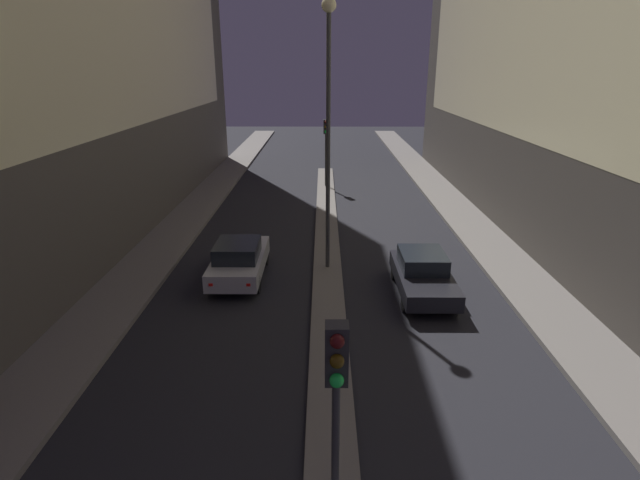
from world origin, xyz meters
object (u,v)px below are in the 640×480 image
object	(u,v)px
traffic_light_mid	(326,138)
car_right_lane	(423,274)
traffic_light_near	(336,398)
street_lamp	(328,101)
car_left_lane	(239,260)

from	to	relation	value
traffic_light_mid	car_right_lane	size ratio (longest dim) A/B	1.02
traffic_light_near	street_lamp	world-z (taller)	street_lamp
traffic_light_near	street_lamp	bearing A→B (deg)	90.00
traffic_light_near	street_lamp	size ratio (longest dim) A/B	0.44
car_left_lane	traffic_light_mid	bearing A→B (deg)	77.43
traffic_light_mid	street_lamp	world-z (taller)	street_lamp
traffic_light_mid	car_right_lane	xyz separation A→B (m)	(3.35, -16.30, -2.57)
traffic_light_mid	car_left_lane	bearing A→B (deg)	-102.57
street_lamp	traffic_light_near	bearing A→B (deg)	-90.00
traffic_light_mid	car_right_lane	distance (m)	16.84
traffic_light_mid	car_right_lane	world-z (taller)	traffic_light_mid
traffic_light_near	traffic_light_mid	size ratio (longest dim) A/B	1.00
traffic_light_near	traffic_light_mid	bearing A→B (deg)	90.00
car_left_lane	car_right_lane	size ratio (longest dim) A/B	1.02
street_lamp	car_left_lane	size ratio (longest dim) A/B	2.26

